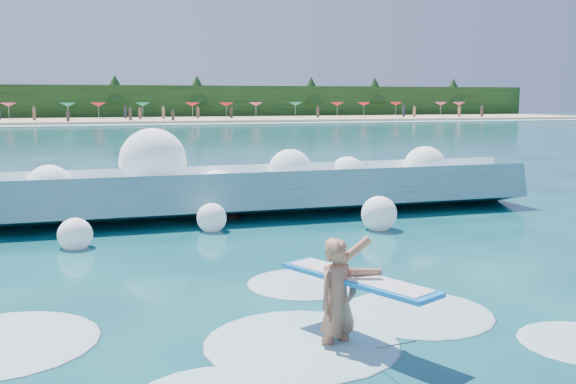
% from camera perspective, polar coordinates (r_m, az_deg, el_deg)
% --- Properties ---
extents(ground, '(200.00, 200.00, 0.00)m').
position_cam_1_polar(ground, '(11.07, -4.40, -7.94)').
color(ground, '#083442').
rests_on(ground, ground).
extents(beach, '(140.00, 20.00, 0.40)m').
position_cam_1_polar(beach, '(88.44, -15.77, 6.15)').
color(beach, tan).
rests_on(beach, ground).
extents(wet_band, '(140.00, 5.00, 0.08)m').
position_cam_1_polar(wet_band, '(77.46, -15.54, 5.77)').
color(wet_band, silver).
rests_on(wet_band, ground).
extents(treeline, '(140.00, 4.00, 5.00)m').
position_cam_1_polar(treeline, '(98.40, -15.99, 7.67)').
color(treeline, black).
rests_on(treeline, ground).
extents(breaking_wave, '(18.99, 2.92, 1.64)m').
position_cam_1_polar(breaking_wave, '(17.11, -9.25, -0.26)').
color(breaking_wave, teal).
rests_on(breaking_wave, ground).
extents(rock_cluster, '(7.99, 3.24, 1.30)m').
position_cam_1_polar(rock_cluster, '(18.11, -8.21, -0.27)').
color(rock_cluster, black).
rests_on(rock_cluster, ground).
extents(surfer_with_board, '(1.44, 2.85, 1.67)m').
position_cam_1_polar(surfer_with_board, '(8.16, 4.86, -9.39)').
color(surfer_with_board, '#AA6E4F').
rests_on(surfer_with_board, ground).
extents(wave_spray, '(14.96, 4.76, 2.42)m').
position_cam_1_polar(wave_spray, '(16.84, -10.47, 1.57)').
color(wave_spray, white).
rests_on(wave_spray, ground).
extents(surf_foam, '(9.16, 5.87, 0.13)m').
position_cam_1_polar(surf_foam, '(8.66, -2.30, -12.63)').
color(surf_foam, silver).
rests_on(surf_foam, ground).
extents(beach_umbrellas, '(111.01, 5.78, 0.50)m').
position_cam_1_polar(beach_umbrellas, '(90.61, -16.00, 7.48)').
color(beach_umbrellas, '#147D68').
rests_on(beach_umbrellas, ground).
extents(beachgoers, '(102.88, 13.33, 1.92)m').
position_cam_1_polar(beachgoers, '(85.95, -21.23, 6.44)').
color(beachgoers, '#3F332D').
rests_on(beachgoers, ground).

